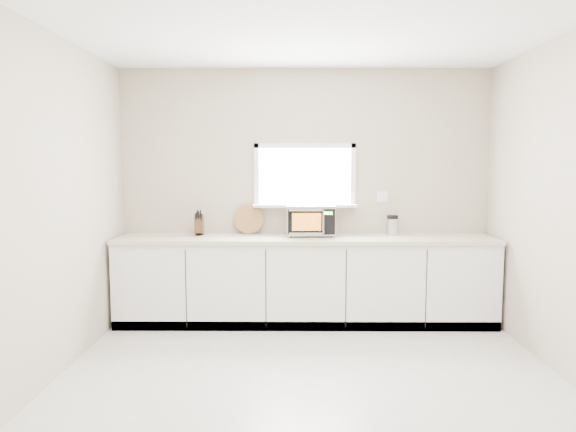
{
  "coord_description": "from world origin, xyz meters",
  "views": [
    {
      "loc": [
        -0.14,
        -3.62,
        1.69
      ],
      "look_at": [
        -0.18,
        1.55,
        1.15
      ],
      "focal_mm": 32.0,
      "sensor_mm": 36.0,
      "label": 1
    }
  ],
  "objects": [
    {
      "name": "coffee_grinder",
      "position": [
        0.94,
        1.85,
        1.03
      ],
      "size": [
        0.15,
        0.15,
        0.21
      ],
      "rotation": [
        0.0,
        0.0,
        0.24
      ],
      "color": "#B8BBC0",
      "rests_on": "countertop"
    },
    {
      "name": "ground",
      "position": [
        0.0,
        0.0,
        0.0
      ],
      "size": [
        4.0,
        4.0,
        0.0
      ],
      "primitive_type": "plane",
      "color": "beige",
      "rests_on": "ground"
    },
    {
      "name": "cutting_board",
      "position": [
        -0.61,
        1.94,
        1.08
      ],
      "size": [
        0.32,
        0.08,
        0.32
      ],
      "primitive_type": "cylinder",
      "rotation": [
        1.4,
        0.0,
        0.0
      ],
      "color": "#A3663F",
      "rests_on": "countertop"
    },
    {
      "name": "countertop",
      "position": [
        0.0,
        1.69,
        0.9
      ],
      "size": [
        3.92,
        0.64,
        0.04
      ],
      "primitive_type": "cube",
      "color": "beige",
      "rests_on": "cabinets"
    },
    {
      "name": "cabinets",
      "position": [
        0.0,
        1.7,
        0.44
      ],
      "size": [
        3.92,
        0.6,
        0.88
      ],
      "primitive_type": "cube",
      "color": "white",
      "rests_on": "ground"
    },
    {
      "name": "knife_block",
      "position": [
        -1.13,
        1.81,
        1.04
      ],
      "size": [
        0.11,
        0.2,
        0.28
      ],
      "rotation": [
        0.0,
        0.0,
        0.08
      ],
      "color": "#4A311A",
      "rests_on": "countertop"
    },
    {
      "name": "microwave",
      "position": [
        0.06,
        1.81,
        1.09
      ],
      "size": [
        0.51,
        0.43,
        0.33
      ],
      "rotation": [
        0.0,
        0.0,
        0.02
      ],
      "color": "black",
      "rests_on": "countertop"
    },
    {
      "name": "back_wall",
      "position": [
        0.0,
        2.0,
        1.36
      ],
      "size": [
        4.0,
        0.17,
        2.7
      ],
      "color": "#AF9E8B",
      "rests_on": "ground"
    }
  ]
}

